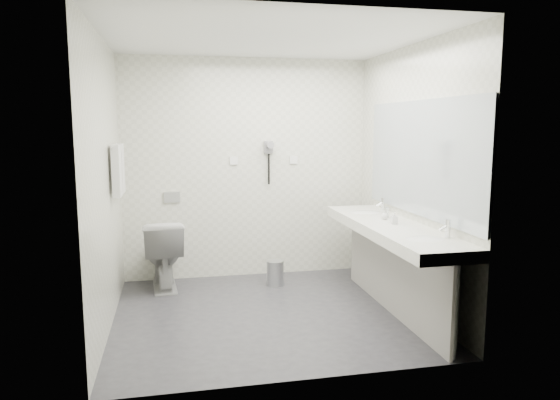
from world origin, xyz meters
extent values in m
plane|color=#2E2D33|center=(0.00, 0.00, 0.00)|extent=(2.80, 2.80, 0.00)
plane|color=silver|center=(0.00, 0.00, 2.50)|extent=(2.80, 2.80, 0.00)
plane|color=silver|center=(0.00, 1.30, 1.25)|extent=(2.80, 0.00, 2.80)
plane|color=silver|center=(0.00, -1.30, 1.25)|extent=(2.80, 0.00, 2.80)
plane|color=silver|center=(-1.40, 0.00, 1.25)|extent=(0.00, 2.60, 2.60)
plane|color=silver|center=(1.40, 0.00, 1.25)|extent=(0.00, 2.60, 2.60)
cube|color=white|center=(1.12, -0.20, 0.80)|extent=(0.55, 2.20, 0.10)
cube|color=gray|center=(1.15, -0.20, 0.38)|extent=(0.03, 2.15, 0.75)
cylinder|color=silver|center=(1.18, -1.24, 0.38)|extent=(0.06, 0.06, 0.75)
cylinder|color=silver|center=(1.18, 0.84, 0.38)|extent=(0.06, 0.06, 0.75)
cube|color=#B2BCC6|center=(1.39, -0.20, 1.45)|extent=(0.02, 2.20, 1.05)
ellipsoid|color=white|center=(1.12, -0.85, 0.83)|extent=(0.40, 0.31, 0.05)
ellipsoid|color=white|center=(1.12, 0.45, 0.83)|extent=(0.40, 0.31, 0.05)
cylinder|color=silver|center=(1.32, -0.85, 0.92)|extent=(0.04, 0.04, 0.15)
cylinder|color=silver|center=(1.32, 0.45, 0.92)|extent=(0.04, 0.04, 0.15)
imported|color=beige|center=(1.14, -0.23, 0.91)|extent=(0.06, 0.06, 0.11)
imported|color=beige|center=(1.16, 0.03, 0.89)|extent=(0.08, 0.08, 0.09)
cylinder|color=silver|center=(1.21, 0.11, 0.90)|extent=(0.07, 0.07, 0.10)
imported|color=white|center=(-0.96, 1.00, 0.38)|extent=(0.47, 0.77, 0.75)
cube|color=#B2B5BA|center=(-0.85, 1.29, 0.95)|extent=(0.18, 0.02, 0.12)
cylinder|color=#B2B5BA|center=(0.24, 0.83, 0.13)|extent=(0.24, 0.24, 0.26)
cylinder|color=#B2B5BA|center=(0.24, 0.83, 0.27)|extent=(0.19, 0.19, 0.02)
cylinder|color=silver|center=(-1.35, 0.55, 1.55)|extent=(0.02, 0.62, 0.02)
cube|color=silver|center=(-1.34, 0.41, 1.33)|extent=(0.07, 0.24, 0.48)
cube|color=silver|center=(-1.34, 0.69, 1.33)|extent=(0.07, 0.24, 0.48)
cube|color=gray|center=(0.25, 1.27, 1.50)|extent=(0.10, 0.04, 0.14)
cylinder|color=gray|center=(0.25, 1.20, 1.53)|extent=(0.08, 0.14, 0.08)
cylinder|color=black|center=(0.25, 1.26, 1.25)|extent=(0.02, 0.02, 0.35)
cube|color=white|center=(-0.15, 1.29, 1.35)|extent=(0.09, 0.02, 0.09)
cube|color=white|center=(0.55, 1.29, 1.35)|extent=(0.09, 0.02, 0.09)
camera|label=1|loc=(-0.83, -4.53, 1.75)|focal=32.95mm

